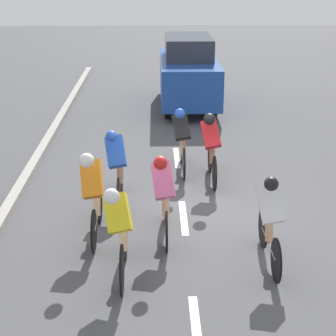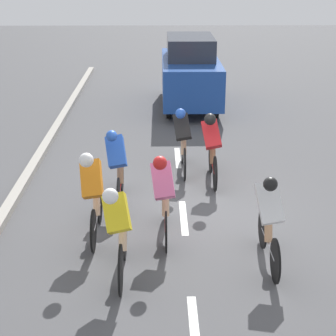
# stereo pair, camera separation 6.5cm
# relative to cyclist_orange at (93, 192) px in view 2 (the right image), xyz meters

# --- Properties ---
(ground_plane) EXTENTS (60.00, 60.00, 0.00)m
(ground_plane) POSITION_rel_cyclist_orange_xyz_m (-1.50, -0.98, -0.83)
(ground_plane) COLOR #4C4C4F
(lane_stripe_near) EXTENTS (0.12, 1.40, 0.01)m
(lane_stripe_near) POSITION_rel_cyclist_orange_xyz_m (-1.50, 2.45, -0.82)
(lane_stripe_near) COLOR white
(lane_stripe_near) RESTS_ON ground
(lane_stripe_mid) EXTENTS (0.12, 1.40, 0.01)m
(lane_stripe_mid) POSITION_rel_cyclist_orange_xyz_m (-1.50, -0.75, -0.82)
(lane_stripe_mid) COLOR white
(lane_stripe_mid) RESTS_ON ground
(lane_stripe_far) EXTENTS (0.12, 1.40, 0.01)m
(lane_stripe_far) POSITION_rel_cyclist_orange_xyz_m (-1.50, -3.95, -0.82)
(lane_stripe_far) COLOR white
(lane_stripe_far) RESTS_ON ground
(curb) EXTENTS (0.20, 27.96, 0.14)m
(curb) POSITION_rel_cyclist_orange_xyz_m (1.70, -0.75, -0.76)
(curb) COLOR #A8A399
(curb) RESTS_ON ground
(cyclist_orange) EXTENTS (0.39, 1.70, 1.57)m
(cyclist_orange) POSITION_rel_cyclist_orange_xyz_m (0.00, 0.00, 0.00)
(cyclist_orange) COLOR black
(cyclist_orange) RESTS_ON ground
(cyclist_blue) EXTENTS (0.42, 1.68, 1.50)m
(cyclist_blue) POSITION_rel_cyclist_orange_xyz_m (-0.29, -1.43, -0.04)
(cyclist_blue) COLOR black
(cyclist_blue) RESTS_ON ground
(cyclist_white) EXTENTS (0.42, 1.68, 1.53)m
(cyclist_white) POSITION_rel_cyclist_orange_xyz_m (-2.67, 0.93, -0.03)
(cyclist_white) COLOR black
(cyclist_white) RESTS_ON ground
(cyclist_yellow) EXTENTS (0.43, 1.70, 1.50)m
(cyclist_yellow) POSITION_rel_cyclist_orange_xyz_m (-0.49, 1.22, -0.05)
(cyclist_yellow) COLOR black
(cyclist_yellow) RESTS_ON ground
(cyclist_pink) EXTENTS (0.41, 1.68, 1.52)m
(cyclist_pink) POSITION_rel_cyclist_orange_xyz_m (-1.14, 0.03, -0.02)
(cyclist_pink) COLOR black
(cyclist_pink) RESTS_ON ground
(cyclist_red) EXTENTS (0.43, 1.70, 1.54)m
(cyclist_red) POSITION_rel_cyclist_orange_xyz_m (-2.13, -2.41, -0.02)
(cyclist_red) COLOR black
(cyclist_red) RESTS_ON ground
(cyclist_black) EXTENTS (0.41, 1.71, 1.48)m
(cyclist_black) POSITION_rel_cyclist_orange_xyz_m (-1.57, -3.03, -0.06)
(cyclist_black) COLOR black
(cyclist_black) RESTS_ON ground
(support_car) EXTENTS (1.70, 4.21, 2.13)m
(support_car) POSITION_rel_cyclist_orange_xyz_m (-2.03, -8.77, 0.24)
(support_car) COLOR black
(support_car) RESTS_ON ground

